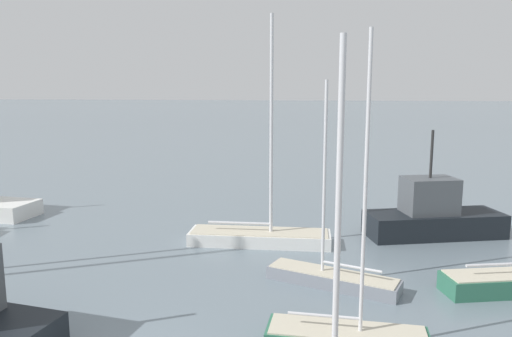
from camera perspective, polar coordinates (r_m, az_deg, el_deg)
name	(u,v)px	position (r m, az deg, el deg)	size (l,w,h in m)	color
sailboat_1	(260,234)	(20.51, 0.46, -7.73)	(6.04, 1.96, 9.42)	white
sailboat_5	(347,335)	(12.98, 10.73, -18.81)	(4.04, 1.22, 7.84)	#2D6B51
sailboat_7	(332,276)	(16.58, 9.00, -12.41)	(4.53, 2.36, 6.77)	gray
fishing_boat_2	(432,216)	(22.87, 20.16, -5.26)	(6.34, 3.80, 4.74)	black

